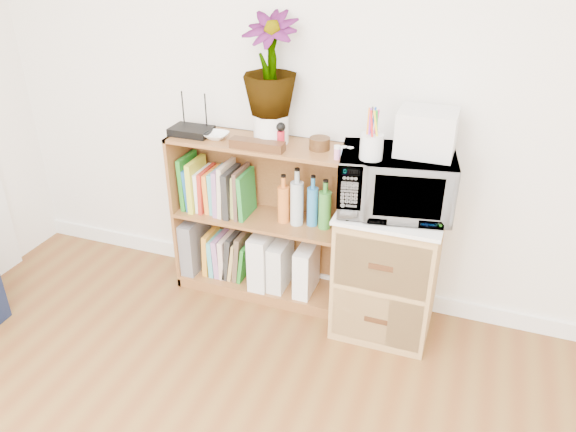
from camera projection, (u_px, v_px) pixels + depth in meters
The scene contains 21 objects.
skirting_board at pixel (325, 281), 3.40m from camera, with size 4.00×0.02×0.10m, color white.
bookshelf at pixel (261, 221), 3.19m from camera, with size 1.00×0.30×0.95m, color brown.
wicker_unit at pixel (387, 271), 2.96m from camera, with size 0.50×0.45×0.70m, color #9E7542.
microwave at pixel (396, 182), 2.71m from camera, with size 0.54×0.37×0.30m, color silver.
pen_cup at pixel (372, 147), 2.56m from camera, with size 0.11×0.11×0.12m, color silver.
small_appliance at pixel (427, 132), 2.59m from camera, with size 0.26×0.22×0.21m, color silver.
router at pixel (191, 131), 3.06m from camera, with size 0.22×0.15×0.04m, color black.
white_bowl at pixel (216, 136), 3.01m from camera, with size 0.13×0.13×0.03m, color white.
plant_pot at pixel (271, 128), 2.93m from camera, with size 0.18×0.18×0.16m, color white.
potted_plant at pixel (270, 65), 2.77m from camera, with size 0.28×0.28×0.50m, color #2F7533.
trinket_box at pixel (257, 145), 2.86m from camera, with size 0.29×0.07×0.05m, color #3C2410.
kokeshi_doll at pixel (281, 139), 2.87m from camera, with size 0.04×0.04×0.09m, color #AB1524.
wooden_bowl at pixel (320, 143), 2.86m from camera, with size 0.11×0.11×0.06m, color #331C0D.
paint_jars at pixel (343, 155), 2.73m from camera, with size 0.10×0.04×0.05m, color pink.
file_box at pixel (195, 243), 3.44m from camera, with size 0.10×0.27×0.33m, color slate.
magazine_holder_left at pixel (264, 257), 3.29m from camera, with size 0.11×0.27×0.34m, color silver.
magazine_holder_mid at pixel (280, 264), 3.27m from camera, with size 0.09×0.23×0.29m, color silver.
magazine_holder_right at pixel (306, 269), 3.22m from camera, with size 0.09×0.23×0.29m, color white.
cookbooks at pixel (217, 188), 3.20m from camera, with size 0.40×0.20×0.31m.
liquor_bottles at pixel (304, 201), 3.03m from camera, with size 0.30×0.07×0.32m.
lower_books at pixel (228, 254), 3.39m from camera, with size 0.28×0.19×0.30m.
Camera 1 is at (0.76, -0.48, 2.00)m, focal length 35.00 mm.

